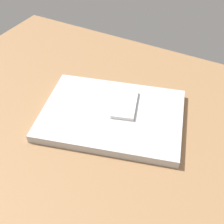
% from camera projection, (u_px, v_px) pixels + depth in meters
% --- Properties ---
extents(desk_surface, '(1.20, 0.80, 0.03)m').
position_uv_depth(desk_surface, '(126.00, 137.00, 0.71)').
color(desk_surface, olive).
rests_on(desk_surface, ground).
extents(laptop_closed, '(0.39, 0.33, 0.02)m').
position_uv_depth(laptop_closed, '(112.00, 115.00, 0.73)').
color(laptop_closed, '#B7BABC').
rests_on(laptop_closed, desk_surface).
extents(cell_phone_on_laptop, '(0.09, 0.12, 0.01)m').
position_uv_depth(cell_phone_on_laptop, '(125.00, 104.00, 0.74)').
color(cell_phone_on_laptop, silver).
rests_on(cell_phone_on_laptop, laptop_closed).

